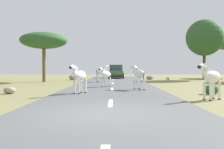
% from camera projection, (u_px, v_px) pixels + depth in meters
% --- Properties ---
extents(ground_plane, '(90.00, 90.00, 0.00)m').
position_uv_depth(ground_plane, '(100.00, 114.00, 7.15)').
color(ground_plane, olive).
extents(road, '(6.00, 64.00, 0.05)m').
position_uv_depth(road, '(109.00, 114.00, 7.15)').
color(road, '#56595B').
rests_on(road, ground_plane).
extents(lane_markings, '(0.16, 56.00, 0.01)m').
position_uv_depth(lane_markings, '(109.00, 120.00, 6.15)').
color(lane_markings, silver).
rests_on(lane_markings, road).
extents(zebra_0, '(0.82, 1.55, 1.53)m').
position_uv_depth(zebra_0, '(79.00, 76.00, 12.56)').
color(zebra_0, silver).
rests_on(zebra_0, road).
extents(zebra_1, '(0.90, 1.56, 1.56)m').
position_uv_depth(zebra_1, '(139.00, 74.00, 14.88)').
color(zebra_1, silver).
rests_on(zebra_1, road).
extents(zebra_2, '(1.30, 1.49, 1.66)m').
position_uv_depth(zebra_2, '(102.00, 71.00, 22.90)').
color(zebra_2, silver).
rests_on(zebra_2, road).
extents(zebra_3, '(1.44, 1.26, 1.61)m').
position_uv_depth(zebra_3, '(211.00, 77.00, 10.31)').
color(zebra_3, silver).
rests_on(zebra_3, ground_plane).
extents(zebra_4, '(0.97, 1.35, 1.41)m').
position_uv_depth(zebra_4, '(106.00, 75.00, 17.11)').
color(zebra_4, silver).
rests_on(zebra_4, road).
extents(car_0, '(2.13, 4.39, 1.74)m').
position_uv_depth(car_0, '(116.00, 72.00, 32.26)').
color(car_0, '#476B38').
rests_on(car_0, road).
extents(tree_3, '(4.21, 4.21, 7.00)m').
position_uv_depth(tree_3, '(204.00, 38.00, 28.39)').
color(tree_3, '#4C3823').
rests_on(tree_3, ground_plane).
extents(tree_6, '(4.56, 4.56, 4.86)m').
position_uv_depth(tree_6, '(44.00, 41.00, 24.03)').
color(tree_6, brown).
rests_on(tree_6, ground_plane).
extents(bush_1, '(0.82, 0.74, 0.49)m').
position_uv_depth(bush_1, '(211.00, 89.00, 12.68)').
color(bush_1, '#2D5628').
rests_on(bush_1, ground_plane).
extents(rock_0, '(0.83, 0.69, 0.44)m').
position_uv_depth(rock_0, '(150.00, 78.00, 29.02)').
color(rock_0, gray).
rests_on(rock_0, ground_plane).
extents(rock_1, '(0.64, 0.55, 0.36)m').
position_uv_depth(rock_1, '(10.00, 90.00, 12.91)').
color(rock_1, gray).
rests_on(rock_1, ground_plane).
extents(rock_3, '(0.89, 0.93, 0.59)m').
position_uv_depth(rock_3, '(73.00, 77.00, 27.88)').
color(rock_3, gray).
rests_on(rock_3, ground_plane).
extents(rock_4, '(0.40, 0.44, 0.31)m').
position_uv_depth(rock_4, '(168.00, 78.00, 28.42)').
color(rock_4, gray).
rests_on(rock_4, ground_plane).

